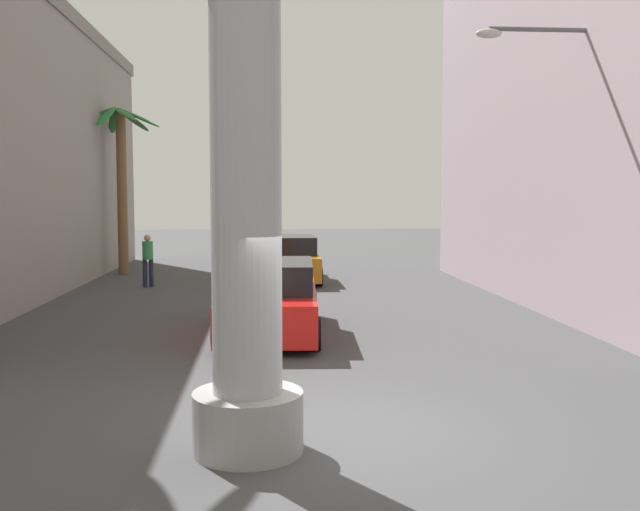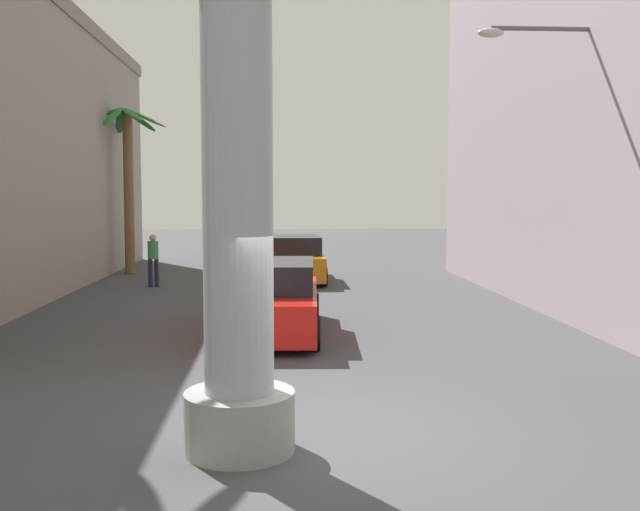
{
  "view_description": "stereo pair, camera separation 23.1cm",
  "coord_description": "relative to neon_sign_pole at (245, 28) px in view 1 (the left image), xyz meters",
  "views": [
    {
      "loc": [
        -1.04,
        -8.64,
        2.95
      ],
      "look_at": [
        0.0,
        5.16,
        1.79
      ],
      "focal_mm": 40.0,
      "sensor_mm": 36.0,
      "label": 1
    },
    {
      "loc": [
        -0.8,
        -8.65,
        2.95
      ],
      "look_at": [
        0.0,
        5.16,
        1.79
      ],
      "focal_mm": 40.0,
      "sensor_mm": 36.0,
      "label": 2
    }
  ],
  "objects": [
    {
      "name": "street_lamp",
      "position": [
        6.78,
        7.04,
        -0.72
      ],
      "size": [
        2.64,
        0.28,
        6.62
      ],
      "color": "#59595E",
      "rests_on": "ground"
    },
    {
      "name": "car_far",
      "position": [
        1.06,
        16.63,
        -4.05
      ],
      "size": [
        1.95,
        4.8,
        1.56
      ],
      "color": "black",
      "rests_on": "ground"
    },
    {
      "name": "car_lead",
      "position": [
        0.29,
        7.04,
        -4.05
      ],
      "size": [
        2.25,
        4.92,
        1.56
      ],
      "color": "black",
      "rests_on": "ground"
    },
    {
      "name": "neon_sign_pole",
      "position": [
        0.0,
        0.0,
        0.0
      ],
      "size": [
        2.91,
        1.28,
        10.7
      ],
      "color": "#9E9EA3",
      "rests_on": "ground"
    },
    {
      "name": "pedestrian_far_left",
      "position": [
        -3.61,
        15.15,
        -3.79
      ],
      "size": [
        0.39,
        0.39,
        1.7
      ],
      "color": "#1E233F",
      "rests_on": "ground"
    },
    {
      "name": "ground_plane",
      "position": [
        1.26,
        10.58,
        -4.79
      ],
      "size": [
        88.82,
        88.82,
        0.0
      ],
      "primitive_type": "plane",
      "color": "#424244"
    },
    {
      "name": "palm_tree_far_left",
      "position": [
        -5.26,
        19.26,
        -0.66
      ],
      "size": [
        3.36,
        3.36,
        6.28
      ],
      "color": "brown",
      "rests_on": "ground"
    }
  ]
}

